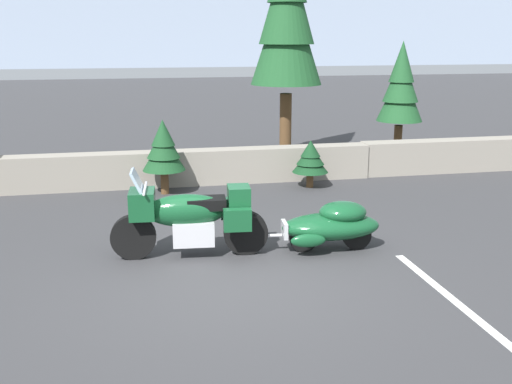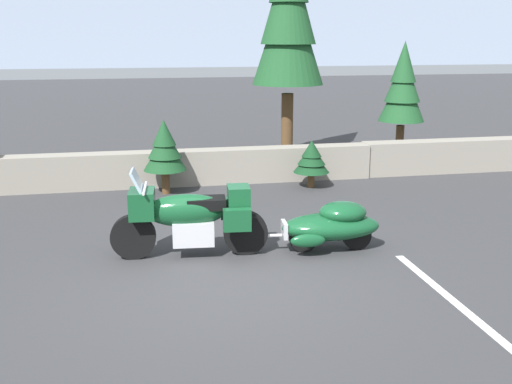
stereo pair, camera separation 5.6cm
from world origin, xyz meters
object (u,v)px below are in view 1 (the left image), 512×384
(touring_motorcycle, at_px, (189,216))
(car_shaped_trailer, at_px, (331,224))
(pine_tree_tall, at_px, (287,11))
(pine_tree_secondary, at_px, (401,86))

(touring_motorcycle, relative_size, car_shaped_trailer, 1.04)
(touring_motorcycle, distance_m, car_shaped_trailer, 2.15)
(pine_tree_tall, height_order, pine_tree_secondary, pine_tree_tall)
(pine_tree_tall, bearing_deg, car_shaped_trailer, -98.47)
(touring_motorcycle, height_order, pine_tree_secondary, pine_tree_secondary)
(car_shaped_trailer, distance_m, pine_tree_tall, 7.68)
(touring_motorcycle, xyz_separation_m, car_shaped_trailer, (2.13, -0.17, -0.21))
(car_shaped_trailer, relative_size, pine_tree_secondary, 0.73)
(car_shaped_trailer, bearing_deg, pine_tree_tall, 81.53)
(touring_motorcycle, relative_size, pine_tree_secondary, 0.76)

